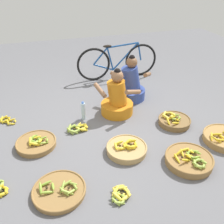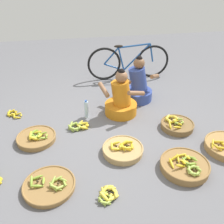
# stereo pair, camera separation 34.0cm
# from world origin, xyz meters

# --- Properties ---
(ground_plane) EXTENTS (10.00, 10.00, 0.00)m
(ground_plane) POSITION_xyz_m (0.00, 0.00, 0.00)
(ground_plane) COLOR slate
(vendor_woman_front) EXTENTS (0.69, 0.55, 0.78)m
(vendor_woman_front) POSITION_xyz_m (0.24, 0.30, 0.25)
(vendor_woman_front) COLOR orange
(vendor_woman_front) RESTS_ON ground
(vendor_woman_behind) EXTENTS (0.76, 0.52, 0.81)m
(vendor_woman_behind) POSITION_xyz_m (0.63, 0.72, 0.26)
(vendor_woman_behind) COLOR #334793
(vendor_woman_behind) RESTS_ON ground
(bicycle_leaning) EXTENTS (1.70, 0.09, 0.73)m
(bicycle_leaning) POSITION_xyz_m (0.69, 1.66, 0.36)
(bicycle_leaning) COLOR black
(bicycle_leaning) RESTS_ON ground
(banana_basket_back_center) EXTENTS (0.54, 0.54, 0.15)m
(banana_basket_back_center) POSITION_xyz_m (-1.07, -0.20, 0.05)
(banana_basket_back_center) COLOR olive
(banana_basket_back_center) RESTS_ON ground
(banana_basket_front_center) EXTENTS (0.54, 0.54, 0.16)m
(banana_basket_front_center) POSITION_xyz_m (0.06, -0.67, 0.05)
(banana_basket_front_center) COLOR tan
(banana_basket_front_center) RESTS_ON ground
(banana_basket_front_right) EXTENTS (0.59, 0.59, 0.13)m
(banana_basket_front_right) POSITION_xyz_m (-0.87, -1.10, 0.04)
(banana_basket_front_right) COLOR olive
(banana_basket_front_right) RESTS_ON ground
(banana_basket_back_left) EXTENTS (0.49, 0.49, 0.17)m
(banana_basket_back_left) POSITION_xyz_m (0.98, -0.26, 0.06)
(banana_basket_back_left) COLOR brown
(banana_basket_back_left) RESTS_ON ground
(banana_basket_mid_right) EXTENTS (0.59, 0.59, 0.17)m
(banana_basket_mid_right) POSITION_xyz_m (0.72, -1.09, 0.06)
(banana_basket_mid_right) COLOR olive
(banana_basket_mid_right) RESTS_ON ground
(loose_bananas_back_right) EXTENTS (0.26, 0.26, 0.08)m
(loose_bananas_back_right) POSITION_xyz_m (-1.49, 0.54, 0.03)
(loose_bananas_back_right) COLOR gold
(loose_bananas_back_right) RESTS_ON ground
(loose_bananas_near_vendor) EXTENTS (0.25, 0.28, 0.10)m
(loose_bananas_near_vendor) POSITION_xyz_m (-0.25, -1.33, 0.03)
(loose_bananas_near_vendor) COLOR yellow
(loose_bananas_near_vendor) RESTS_ON ground
(loose_bananas_front_left) EXTENTS (0.33, 0.25, 0.10)m
(loose_bananas_front_left) POSITION_xyz_m (-0.46, 0.00, 0.03)
(loose_bananas_front_left) COLOR yellow
(loose_bananas_front_left) RESTS_ON ground
(water_bottle) EXTENTS (0.06, 0.06, 0.31)m
(water_bottle) POSITION_xyz_m (-0.33, 0.27, 0.15)
(water_bottle) COLOR silver
(water_bottle) RESTS_ON ground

